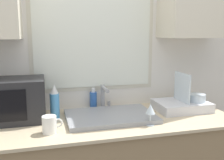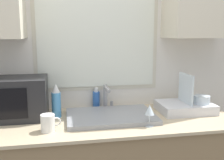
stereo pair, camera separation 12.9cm
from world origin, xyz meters
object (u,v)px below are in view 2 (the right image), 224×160
object	(u,v)px
spray_bottle	(56,101)
soap_bottle	(96,99)
wine_glass	(150,111)
microwave	(13,98)
faucet	(107,95)
dish_rack	(186,105)
mug_near_sink	(48,123)

from	to	relation	value
spray_bottle	soap_bottle	size ratio (longest dim) A/B	1.47
wine_glass	microwave	bearing A→B (deg)	159.42
faucet	wine_glass	world-z (taller)	faucet
dish_rack	soap_bottle	size ratio (longest dim) A/B	2.41
dish_rack	spray_bottle	distance (m)	0.96
microwave	dish_rack	bearing A→B (deg)	-3.71
spray_bottle	mug_near_sink	distance (m)	0.28
soap_bottle	wine_glass	distance (m)	0.55
spray_bottle	dish_rack	bearing A→B (deg)	-3.06
microwave	spray_bottle	xyz separation A→B (m)	(0.29, -0.03, -0.03)
microwave	soap_bottle	xyz separation A→B (m)	(0.60, 0.15, -0.07)
soap_bottle	wine_glass	xyz separation A→B (m)	(0.28, -0.48, 0.03)
spray_bottle	mug_near_sink	world-z (taller)	spray_bottle
faucet	dish_rack	world-z (taller)	dish_rack
microwave	spray_bottle	world-z (taller)	microwave
spray_bottle	mug_near_sink	size ratio (longest dim) A/B	1.98
soap_bottle	spray_bottle	bearing A→B (deg)	-149.82
microwave	wine_glass	world-z (taller)	microwave
faucet	spray_bottle	size ratio (longest dim) A/B	0.80
wine_glass	dish_rack	bearing A→B (deg)	33.46
microwave	wine_glass	xyz separation A→B (m)	(0.88, -0.33, -0.04)
mug_near_sink	wine_glass	bearing A→B (deg)	-2.94
dish_rack	wine_glass	xyz separation A→B (m)	(-0.38, -0.25, 0.05)
dish_rack	spray_bottle	bearing A→B (deg)	176.94
faucet	soap_bottle	xyz separation A→B (m)	(-0.07, 0.06, -0.05)
dish_rack	wine_glass	size ratio (longest dim) A/B	2.76
faucet	microwave	bearing A→B (deg)	-172.99
microwave	spray_bottle	bearing A→B (deg)	-5.82
microwave	spray_bottle	size ratio (longest dim) A/B	1.92
soap_bottle	mug_near_sink	world-z (taller)	soap_bottle
faucet	wine_glass	size ratio (longest dim) A/B	1.34
soap_bottle	wine_glass	world-z (taller)	soap_bottle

